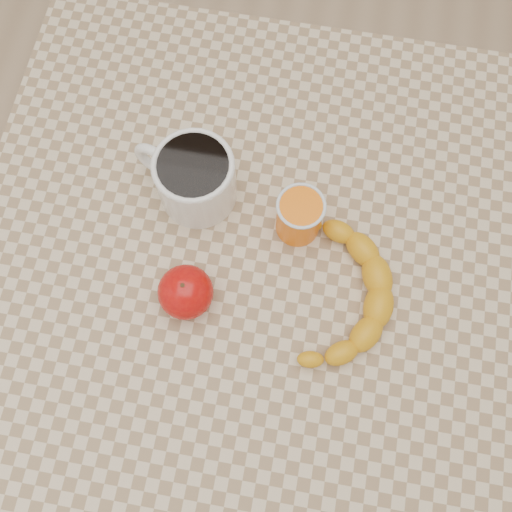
% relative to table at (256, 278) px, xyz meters
% --- Properties ---
extents(ground, '(3.00, 3.00, 0.00)m').
position_rel_table_xyz_m(ground, '(0.00, 0.00, -0.66)').
color(ground, tan).
rests_on(ground, ground).
extents(table, '(0.80, 0.80, 0.75)m').
position_rel_table_xyz_m(table, '(0.00, 0.00, 0.00)').
color(table, '#CAB28F').
rests_on(table, ground).
extents(coffee_mug, '(0.16, 0.13, 0.09)m').
position_rel_table_xyz_m(coffee_mug, '(-0.10, 0.08, 0.14)').
color(coffee_mug, white).
rests_on(coffee_mug, table).
extents(orange_juice_glass, '(0.06, 0.06, 0.08)m').
position_rel_table_xyz_m(orange_juice_glass, '(0.05, 0.06, 0.12)').
color(orange_juice_glass, orange).
rests_on(orange_juice_glass, table).
extents(apple, '(0.09, 0.09, 0.07)m').
position_rel_table_xyz_m(apple, '(-0.08, -0.07, 0.12)').
color(apple, '#9B0508').
rests_on(apple, table).
extents(banana, '(0.18, 0.25, 0.04)m').
position_rel_table_xyz_m(banana, '(0.11, -0.03, 0.11)').
color(banana, orange).
rests_on(banana, table).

